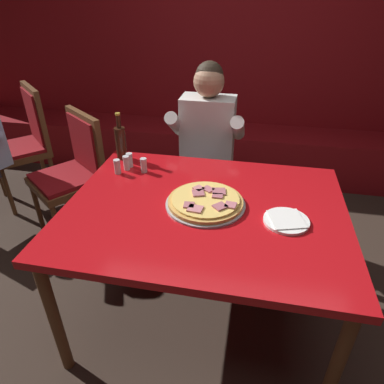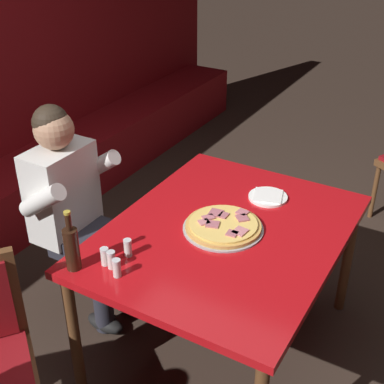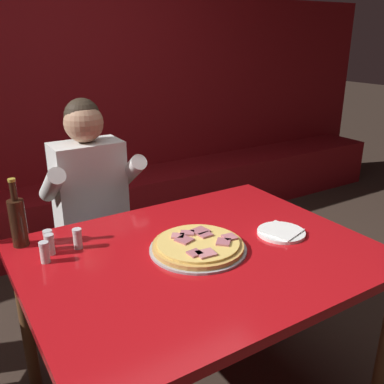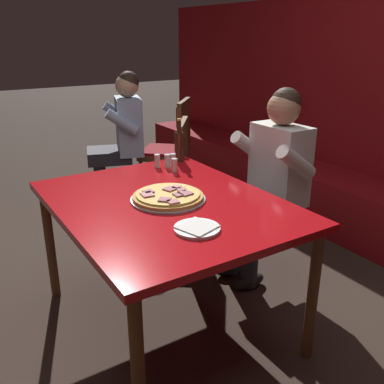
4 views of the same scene
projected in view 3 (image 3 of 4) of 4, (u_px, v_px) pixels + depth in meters
The scene contains 11 objects.
booth_wall_panel at pixel (51, 119), 3.39m from camera, with size 6.80×0.16×1.90m, color maroon.
booth_bench at pixel (72, 216), 3.39m from camera, with size 6.46×0.48×0.46m, color maroon.
main_dining_table at pixel (200, 267), 1.75m from camera, with size 1.37×1.08×0.76m.
pizza at pixel (197, 246), 1.73m from camera, with size 0.40×0.40×0.05m.
plate_white_paper at pixel (281, 232), 1.88m from camera, with size 0.21×0.21×0.02m.
beer_bottle at pixel (18, 221), 1.74m from camera, with size 0.07×0.07×0.29m.
shaker_oregano at pixel (49, 241), 1.73m from camera, with size 0.04×0.04×0.09m.
shaker_parmesan at pixel (78, 239), 1.74m from camera, with size 0.04×0.04×0.09m.
shaker_red_pepper_flakes at pixel (45, 253), 1.63m from camera, with size 0.04×0.04×0.09m.
shaker_black_pepper at pixel (50, 245), 1.70m from camera, with size 0.04×0.04×0.09m.
diner_seated_blue_shirt at pixel (96, 205), 2.35m from camera, with size 0.53×0.53×1.27m.
Camera 3 is at (-0.84, -1.28, 1.59)m, focal length 40.00 mm.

